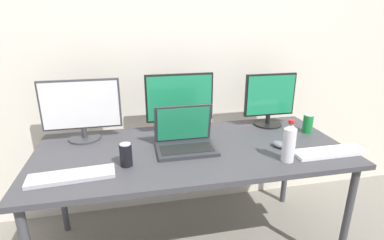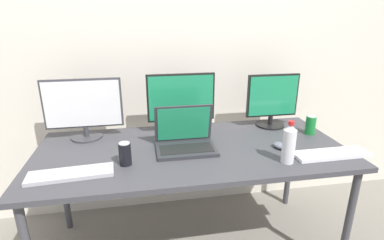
{
  "view_description": "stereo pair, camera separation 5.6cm",
  "coord_description": "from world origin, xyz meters",
  "px_view_note": "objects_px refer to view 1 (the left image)",
  "views": [
    {
      "loc": [
        -0.34,
        -1.62,
        1.5
      ],
      "look_at": [
        0.0,
        0.0,
        0.92
      ],
      "focal_mm": 28.0,
      "sensor_mm": 36.0,
      "label": 1
    },
    {
      "loc": [
        -0.29,
        -1.63,
        1.5
      ],
      "look_at": [
        0.0,
        0.0,
        0.92
      ],
      "focal_mm": 28.0,
      "sensor_mm": 36.0,
      "label": 2
    }
  ],
  "objects_px": {
    "water_bottle": "(289,143)",
    "keyboard_aux": "(330,152)",
    "mouse_by_keyboard": "(279,144)",
    "soda_can_by_laptop": "(126,155)",
    "monitor_center": "(180,102)",
    "laptop_silver": "(185,139)",
    "monitor_left": "(81,109)",
    "work_desk": "(192,156)",
    "soda_can_near_keyboard": "(308,124)",
    "keyboard_main": "(72,176)",
    "monitor_right": "(270,100)"
  },
  "relations": [
    {
      "from": "laptop_silver",
      "to": "keyboard_aux",
      "type": "xyz_separation_m",
      "value": [
        0.81,
        -0.25,
        -0.05
      ]
    },
    {
      "from": "mouse_by_keyboard",
      "to": "soda_can_by_laptop",
      "type": "bearing_deg",
      "value": 160.38
    },
    {
      "from": "monitor_center",
      "to": "laptop_silver",
      "type": "xyz_separation_m",
      "value": [
        -0.02,
        -0.28,
        -0.15
      ]
    },
    {
      "from": "monitor_center",
      "to": "water_bottle",
      "type": "distance_m",
      "value": 0.76
    },
    {
      "from": "water_bottle",
      "to": "mouse_by_keyboard",
      "type": "bearing_deg",
      "value": 76.19
    },
    {
      "from": "keyboard_main",
      "to": "soda_can_near_keyboard",
      "type": "relative_size",
      "value": 3.29
    },
    {
      "from": "mouse_by_keyboard",
      "to": "work_desk",
      "type": "bearing_deg",
      "value": 146.86
    },
    {
      "from": "mouse_by_keyboard",
      "to": "monitor_center",
      "type": "bearing_deg",
      "value": 122.45
    },
    {
      "from": "work_desk",
      "to": "soda_can_near_keyboard",
      "type": "bearing_deg",
      "value": 6.1
    },
    {
      "from": "monitor_left",
      "to": "water_bottle",
      "type": "relative_size",
      "value": 2.03
    },
    {
      "from": "keyboard_aux",
      "to": "soda_can_by_laptop",
      "type": "height_order",
      "value": "soda_can_by_laptop"
    },
    {
      "from": "monitor_center",
      "to": "keyboard_aux",
      "type": "relative_size",
      "value": 1.04
    },
    {
      "from": "monitor_center",
      "to": "soda_can_by_laptop",
      "type": "relative_size",
      "value": 3.6
    },
    {
      "from": "monitor_right",
      "to": "soda_can_near_keyboard",
      "type": "xyz_separation_m",
      "value": [
        0.2,
        -0.19,
        -0.13
      ]
    },
    {
      "from": "laptop_silver",
      "to": "keyboard_aux",
      "type": "bearing_deg",
      "value": -17.11
    },
    {
      "from": "mouse_by_keyboard",
      "to": "water_bottle",
      "type": "height_order",
      "value": "water_bottle"
    },
    {
      "from": "keyboard_main",
      "to": "water_bottle",
      "type": "distance_m",
      "value": 1.14
    },
    {
      "from": "laptop_silver",
      "to": "soda_can_near_keyboard",
      "type": "distance_m",
      "value": 0.87
    },
    {
      "from": "monitor_right",
      "to": "water_bottle",
      "type": "distance_m",
      "value": 0.58
    },
    {
      "from": "soda_can_near_keyboard",
      "to": "keyboard_main",
      "type": "bearing_deg",
      "value": -168.27
    },
    {
      "from": "mouse_by_keyboard",
      "to": "soda_can_by_laptop",
      "type": "height_order",
      "value": "soda_can_by_laptop"
    },
    {
      "from": "mouse_by_keyboard",
      "to": "soda_can_near_keyboard",
      "type": "relative_size",
      "value": 0.79
    },
    {
      "from": "soda_can_by_laptop",
      "to": "mouse_by_keyboard",
      "type": "bearing_deg",
      "value": 2.89
    },
    {
      "from": "keyboard_main",
      "to": "laptop_silver",
      "type": "bearing_deg",
      "value": 15.79
    },
    {
      "from": "keyboard_main",
      "to": "monitor_left",
      "type": "bearing_deg",
      "value": 85.01
    },
    {
      "from": "work_desk",
      "to": "monitor_left",
      "type": "bearing_deg",
      "value": 156.75
    },
    {
      "from": "monitor_left",
      "to": "keyboard_main",
      "type": "distance_m",
      "value": 0.54
    },
    {
      "from": "monitor_center",
      "to": "monitor_right",
      "type": "xyz_separation_m",
      "value": [
        0.65,
        -0.0,
        -0.02
      ]
    },
    {
      "from": "monitor_right",
      "to": "monitor_left",
      "type": "bearing_deg",
      "value": -179.84
    },
    {
      "from": "mouse_by_keyboard",
      "to": "water_bottle",
      "type": "relative_size",
      "value": 0.41
    },
    {
      "from": "keyboard_main",
      "to": "keyboard_aux",
      "type": "distance_m",
      "value": 1.42
    },
    {
      "from": "soda_can_by_laptop",
      "to": "monitor_center",
      "type": "bearing_deg",
      "value": 49.62
    },
    {
      "from": "soda_can_by_laptop",
      "to": "keyboard_aux",
      "type": "bearing_deg",
      "value": -4.84
    },
    {
      "from": "soda_can_near_keyboard",
      "to": "soda_can_by_laptop",
      "type": "relative_size",
      "value": 1.0
    },
    {
      "from": "monitor_left",
      "to": "soda_can_by_laptop",
      "type": "relative_size",
      "value": 3.85
    },
    {
      "from": "monitor_center",
      "to": "soda_can_near_keyboard",
      "type": "xyz_separation_m",
      "value": [
        0.85,
        -0.2,
        -0.15
      ]
    },
    {
      "from": "laptop_silver",
      "to": "water_bottle",
      "type": "xyz_separation_m",
      "value": [
        0.52,
        -0.28,
        0.05
      ]
    },
    {
      "from": "mouse_by_keyboard",
      "to": "soda_can_near_keyboard",
      "type": "height_order",
      "value": "soda_can_near_keyboard"
    },
    {
      "from": "work_desk",
      "to": "laptop_silver",
      "type": "relative_size",
      "value": 5.28
    },
    {
      "from": "soda_can_near_keyboard",
      "to": "keyboard_aux",
      "type": "bearing_deg",
      "value": -99.94
    },
    {
      "from": "monitor_center",
      "to": "water_bottle",
      "type": "bearing_deg",
      "value": -47.9
    },
    {
      "from": "soda_can_by_laptop",
      "to": "water_bottle",
      "type": "bearing_deg",
      "value": -8.39
    },
    {
      "from": "work_desk",
      "to": "laptop_silver",
      "type": "bearing_deg",
      "value": 170.25
    },
    {
      "from": "keyboard_main",
      "to": "keyboard_aux",
      "type": "height_order",
      "value": "same"
    },
    {
      "from": "water_bottle",
      "to": "soda_can_near_keyboard",
      "type": "distance_m",
      "value": 0.5
    },
    {
      "from": "monitor_center",
      "to": "laptop_silver",
      "type": "relative_size",
      "value": 1.29
    },
    {
      "from": "monitor_left",
      "to": "soda_can_by_laptop",
      "type": "height_order",
      "value": "monitor_left"
    },
    {
      "from": "soda_can_near_keyboard",
      "to": "soda_can_by_laptop",
      "type": "distance_m",
      "value": 1.24
    },
    {
      "from": "work_desk",
      "to": "soda_can_by_laptop",
      "type": "height_order",
      "value": "soda_can_by_laptop"
    },
    {
      "from": "water_bottle",
      "to": "keyboard_aux",
      "type": "bearing_deg",
      "value": 5.99
    }
  ]
}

